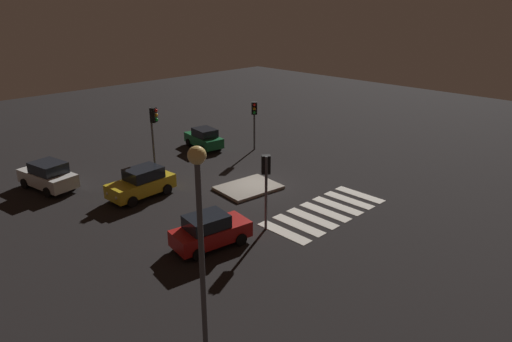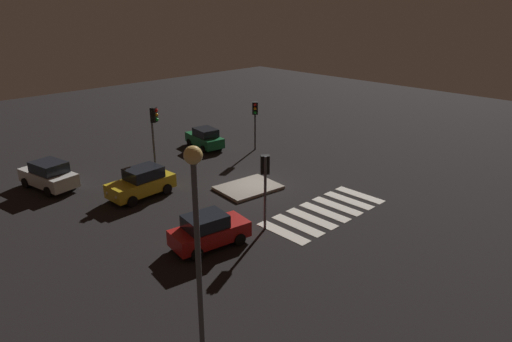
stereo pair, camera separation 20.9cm
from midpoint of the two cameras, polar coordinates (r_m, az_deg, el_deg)
The scene contains 11 objects.
ground_plane at distance 29.56m, azimuth -0.20°, elevation -1.82°, with size 80.00×80.00×0.00m, color black.
traffic_island at distance 29.01m, azimuth -1.14°, elevation -2.07°, with size 3.98×3.15×0.18m.
car_red at distance 22.34m, azimuth -5.97°, elevation -7.35°, with size 3.99×2.23×1.67m.
car_white at distance 31.63m, azimuth -24.51°, elevation -0.52°, with size 2.47×4.29×1.78m.
car_yellow at distance 28.54m, azimuth -14.15°, elevation -1.43°, with size 4.14×2.10×1.77m.
car_green at distance 37.19m, azimuth -6.62°, elevation 4.05°, with size 2.15×3.87×1.62m.
traffic_light_north at distance 35.79m, azimuth -0.38°, elevation 7.08°, with size 0.54×0.54×3.86m.
traffic_light_west at distance 30.74m, azimuth -12.73°, elevation 5.56°, with size 0.54×0.53×4.72m.
traffic_light_south at distance 23.07m, azimuth 0.98°, elevation -0.34°, with size 0.54×0.53×3.97m.
street_lamp at distance 14.14m, azimuth -7.39°, elevation -5.75°, with size 0.56×0.56×7.26m.
crosswalk_near at distance 26.24m, azimuth 8.31°, elevation -5.02°, with size 7.60×3.20×0.02m.
Camera 1 is at (-19.25, -19.45, 11.19)m, focal length 32.35 mm.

